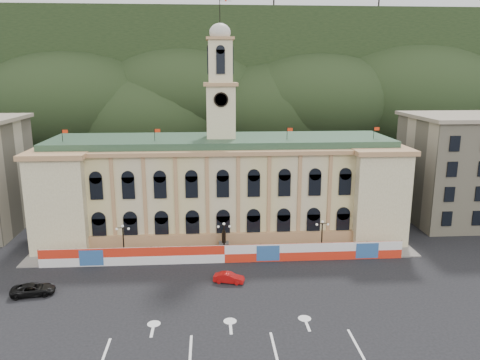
{
  "coord_description": "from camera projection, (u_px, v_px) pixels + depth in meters",
  "views": [
    {
      "loc": [
        -2.0,
        -45.22,
        25.93
      ],
      "look_at": [
        2.33,
        18.0,
        10.99
      ],
      "focal_mm": 35.0,
      "sensor_mm": 36.0,
      "label": 1
    }
  ],
  "objects": [
    {
      "name": "ground",
      "position": [
        230.0,
        319.0,
        49.99
      ],
      "size": [
        260.0,
        260.0,
        0.0
      ],
      "primitive_type": "plane",
      "color": "black",
      "rests_on": "ground"
    },
    {
      "name": "lane_markings",
      "position": [
        232.0,
        345.0,
        45.13
      ],
      "size": [
        26.0,
        10.0,
        0.02
      ],
      "primitive_type": null,
      "color": "white",
      "rests_on": "ground"
    },
    {
      "name": "hill_ridge",
      "position": [
        213.0,
        89.0,
        163.98
      ],
      "size": [
        230.0,
        80.0,
        64.0
      ],
      "color": "black",
      "rests_on": "ground"
    },
    {
      "name": "city_hall",
      "position": [
        221.0,
        186.0,
        75.02
      ],
      "size": [
        56.2,
        17.6,
        37.1
      ],
      "color": "#C9BB91",
      "rests_on": "ground"
    },
    {
      "name": "side_building_right",
      "position": [
        469.0,
        169.0,
        80.74
      ],
      "size": [
        21.0,
        17.0,
        18.6
      ],
      "color": "tan",
      "rests_on": "ground"
    },
    {
      "name": "hoarding_fence",
      "position": [
        225.0,
        254.0,
        64.34
      ],
      "size": [
        50.0,
        0.44,
        2.5
      ],
      "color": "red",
      "rests_on": "ground"
    },
    {
      "name": "pavement",
      "position": [
        224.0,
        254.0,
        67.21
      ],
      "size": [
        56.0,
        5.5,
        0.16
      ],
      "primitive_type": "cube",
      "color": "slate",
      "rests_on": "ground"
    },
    {
      "name": "statue",
      "position": [
        224.0,
        246.0,
        67.2
      ],
      "size": [
        1.4,
        1.4,
        3.72
      ],
      "color": "#595651",
      "rests_on": "ground"
    },
    {
      "name": "lamp_left",
      "position": [
        123.0,
        239.0,
        64.86
      ],
      "size": [
        1.96,
        0.44,
        5.15
      ],
      "color": "black",
      "rests_on": "ground"
    },
    {
      "name": "lamp_center",
      "position": [
        224.0,
        237.0,
        65.79
      ],
      "size": [
        1.96,
        0.44,
        5.15
      ],
      "color": "black",
      "rests_on": "ground"
    },
    {
      "name": "lamp_right",
      "position": [
        322.0,
        234.0,
        66.72
      ],
      "size": [
        1.96,
        0.44,
        5.15
      ],
      "color": "black",
      "rests_on": "ground"
    },
    {
      "name": "red_sedan",
      "position": [
        229.0,
        278.0,
        58.36
      ],
      "size": [
        3.2,
        4.5,
        1.27
      ],
      "primitive_type": "imported",
      "rotation": [
        0.0,
        0.0,
        1.32
      ],
      "color": "#A10B0B",
      "rests_on": "ground"
    },
    {
      "name": "black_suv",
      "position": [
        33.0,
        289.0,
        55.13
      ],
      "size": [
        3.9,
        5.71,
        1.38
      ],
      "primitive_type": "imported",
      "rotation": [
        0.0,
        0.0,
        1.74
      ],
      "color": "black",
      "rests_on": "ground"
    }
  ]
}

